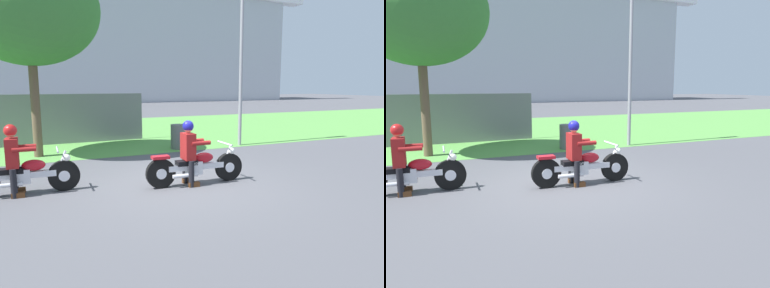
{
  "view_description": "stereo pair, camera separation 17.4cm",
  "coord_description": "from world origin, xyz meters",
  "views": [
    {
      "loc": [
        -2.96,
        -6.97,
        2.12
      ],
      "look_at": [
        0.32,
        0.07,
        0.85
      ],
      "focal_mm": 33.8,
      "sensor_mm": 36.0,
      "label": 1
    },
    {
      "loc": [
        -2.8,
        -7.04,
        2.12
      ],
      "look_at": [
        0.32,
        0.07,
        0.85
      ],
      "focal_mm": 33.8,
      "sensor_mm": 36.0,
      "label": 2
    }
  ],
  "objects": [
    {
      "name": "ground",
      "position": [
        0.0,
        0.0,
        0.0
      ],
      "size": [
        120.0,
        120.0,
        0.0
      ],
      "primitive_type": "plane",
      "color": "#4C4C51"
    },
    {
      "name": "grass_verge",
      "position": [
        0.0,
        9.54,
        0.0
      ],
      "size": [
        60.0,
        12.0,
        0.01
      ],
      "primitive_type": "cube",
      "color": "#549342",
      "rests_on": "ground"
    },
    {
      "name": "stadium_facade",
      "position": [
        5.76,
        38.9,
        6.61
      ],
      "size": [
        49.21,
        8.0,
        13.22
      ],
      "primitive_type": "cube",
      "color": "#B2B7C1",
      "rests_on": "ground"
    },
    {
      "name": "motorcycle_lead",
      "position": [
        0.32,
        -0.14,
        0.38
      ],
      "size": [
        2.21,
        0.66,
        0.87
      ],
      "rotation": [
        0.0,
        0.0,
        -0.04
      ],
      "color": "black",
      "rests_on": "ground"
    },
    {
      "name": "rider_lead",
      "position": [
        0.15,
        -0.13,
        0.81
      ],
      "size": [
        0.56,
        0.48,
        1.39
      ],
      "rotation": [
        0.0,
        0.0,
        -0.04
      ],
      "color": "black",
      "rests_on": "ground"
    },
    {
      "name": "motorcycle_follow",
      "position": [
        -3.03,
        0.6,
        0.39
      ],
      "size": [
        2.09,
        0.66,
        0.87
      ],
      "rotation": [
        0.0,
        0.0,
        -0.04
      ],
      "color": "black",
      "rests_on": "ground"
    },
    {
      "name": "rider_follow",
      "position": [
        -3.2,
        0.61,
        0.81
      ],
      "size": [
        0.56,
        0.48,
        1.39
      ],
      "rotation": [
        0.0,
        0.0,
        -0.04
      ],
      "color": "black",
      "rests_on": "ground"
    },
    {
      "name": "tree_roadside",
      "position": [
        -2.64,
        4.59,
        4.22
      ],
      "size": [
        3.93,
        3.93,
        5.8
      ],
      "color": "brown",
      "rests_on": "ground"
    },
    {
      "name": "streetlight_pole",
      "position": [
        4.05,
        3.83,
        3.65
      ],
      "size": [
        0.96,
        0.2,
        5.86
      ],
      "color": "gray",
      "rests_on": "ground"
    },
    {
      "name": "trash_can",
      "position": [
        1.69,
        4.07,
        0.41
      ],
      "size": [
        0.53,
        0.53,
        0.82
      ],
      "primitive_type": "cylinder",
      "color": "#595E5B",
      "rests_on": "ground"
    },
    {
      "name": "fence_segment",
      "position": [
        -2.25,
        6.8,
        0.9
      ],
      "size": [
        7.0,
        0.06,
        1.8
      ],
      "primitive_type": "cube",
      "color": "slate",
      "rests_on": "ground"
    }
  ]
}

